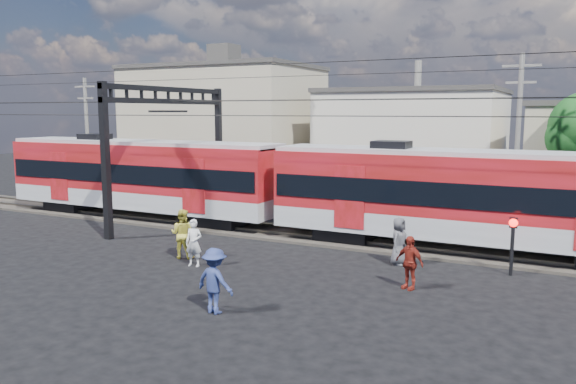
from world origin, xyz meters
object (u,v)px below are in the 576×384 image
(pedestrian_a, at_px, (194,243))
(pedestrian_c, at_px, (215,281))
(commuter_train, at_px, (474,195))
(crossing_signal, at_px, (513,235))

(pedestrian_a, height_order, pedestrian_c, pedestrian_c)
(commuter_train, bearing_deg, crossing_signal, -55.04)
(pedestrian_a, bearing_deg, commuter_train, 25.49)
(pedestrian_a, distance_m, pedestrian_c, 5.09)
(commuter_train, bearing_deg, pedestrian_a, -144.22)
(crossing_signal, bearing_deg, pedestrian_a, -159.39)
(commuter_train, xyz_separation_m, crossing_signal, (1.71, -2.44, -0.97))
(commuter_train, distance_m, crossing_signal, 3.13)
(pedestrian_a, xyz_separation_m, pedestrian_c, (3.45, -3.74, 0.06))
(pedestrian_c, bearing_deg, commuter_train, -111.03)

